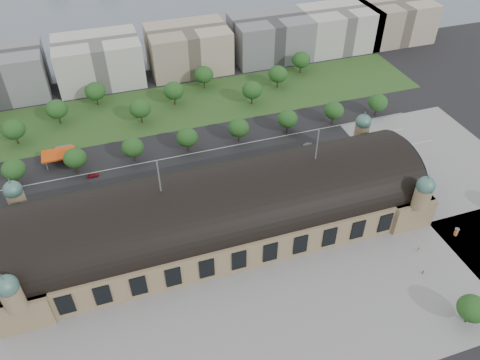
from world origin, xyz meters
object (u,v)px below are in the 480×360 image
object	(u,v)px
parked_car_5	(131,207)
pedestrian_1	(423,272)
petrol_station	(62,153)
traffic_car_3	(93,175)
bus_mid	(204,183)
traffic_car_1	(16,189)
bus_east	(251,170)
parked_car_2	(28,233)
traffic_car_2	(50,202)
pedestrian_0	(418,249)
traffic_car_5	(308,145)
traffic_car_6	(334,154)
parked_car_3	(116,207)
bus_west	(211,174)
traffic_car_4	(246,170)
advertising_column	(456,232)
parked_car_6	(109,215)
parked_car_4	(102,210)

from	to	relation	value
parked_car_5	pedestrian_1	bearing A→B (deg)	17.71
parked_car_5	petrol_station	bearing A→B (deg)	172.75
traffic_car_3	bus_mid	size ratio (longest dim) A/B	0.41
traffic_car_1	bus_east	xyz separation A→B (m)	(94.37, -19.29, 1.00)
parked_car_2	pedestrian_1	xyz separation A→B (m)	(126.25, -61.07, 0.13)
traffic_car_2	parked_car_5	distance (m)	32.73
pedestrian_0	traffic_car_5	bearing A→B (deg)	74.26
traffic_car_3	traffic_car_6	bearing A→B (deg)	-102.09
traffic_car_6	parked_car_5	world-z (taller)	parked_car_5
petrol_station	traffic_car_5	size ratio (longest dim) A/B	3.23
traffic_car_6	parked_car_3	distance (m)	96.46
traffic_car_2	pedestrian_0	bearing A→B (deg)	64.50
traffic_car_5	bus_west	world-z (taller)	bus_west
traffic_car_4	pedestrian_1	world-z (taller)	pedestrian_1
traffic_car_4	advertising_column	size ratio (longest dim) A/B	1.37
traffic_car_2	traffic_car_6	bearing A→B (deg)	90.10
traffic_car_5	petrol_station	bearing A→B (deg)	71.18
pedestrian_1	bus_east	bearing A→B (deg)	63.72
traffic_car_1	bus_west	bearing A→B (deg)	-99.24
traffic_car_1	bus_mid	xyz separation A→B (m)	(73.07, -21.36, 0.86)
traffic_car_3	petrol_station	bearing A→B (deg)	31.03
petrol_station	parked_car_6	distance (m)	46.43
parked_car_2	traffic_car_2	bearing A→B (deg)	128.55
parked_car_3	pedestrian_0	bearing A→B (deg)	33.94
petrol_station	traffic_car_6	world-z (taller)	petrol_station
traffic_car_2	parked_car_4	size ratio (longest dim) A/B	1.23
advertising_column	traffic_car_5	bearing A→B (deg)	112.10
traffic_car_2	parked_car_3	size ratio (longest dim) A/B	1.31
traffic_car_5	bus_east	bearing A→B (deg)	103.22
bus_west	traffic_car_3	bearing A→B (deg)	71.81
traffic_car_3	bus_mid	xyz separation A→B (m)	(42.70, -20.71, 0.94)
bus_west	petrol_station	bearing A→B (deg)	60.68
petrol_station	traffic_car_2	xyz separation A→B (m)	(-6.02, -29.38, -2.16)
parked_car_3	pedestrian_1	bearing A→B (deg)	28.81
traffic_car_6	bus_west	bearing A→B (deg)	-90.21
traffic_car_2	parked_car_3	xyz separation A→B (m)	(24.55, -10.90, -0.05)
bus_mid	traffic_car_5	bearing A→B (deg)	-75.08
bus_mid	bus_east	distance (m)	21.40
parked_car_2	pedestrian_0	world-z (taller)	pedestrian_0
parked_car_4	traffic_car_3	bearing A→B (deg)	143.81
traffic_car_1	traffic_car_6	bearing A→B (deg)	-95.26
parked_car_5	advertising_column	bearing A→B (deg)	28.21
parked_car_5	bus_west	xyz separation A→B (m)	(34.77, 9.07, 0.88)
bus_west	bus_mid	distance (m)	6.78
petrol_station	parked_car_4	size ratio (longest dim) A/B	3.03
traffic_car_3	parked_car_4	world-z (taller)	parked_car_4
traffic_car_2	traffic_car_4	world-z (taller)	traffic_car_2
traffic_car_3	parked_car_2	size ratio (longest dim) A/B	0.94
parked_car_2	pedestrian_1	size ratio (longest dim) A/B	2.94
parked_car_3	advertising_column	bearing A→B (deg)	38.75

